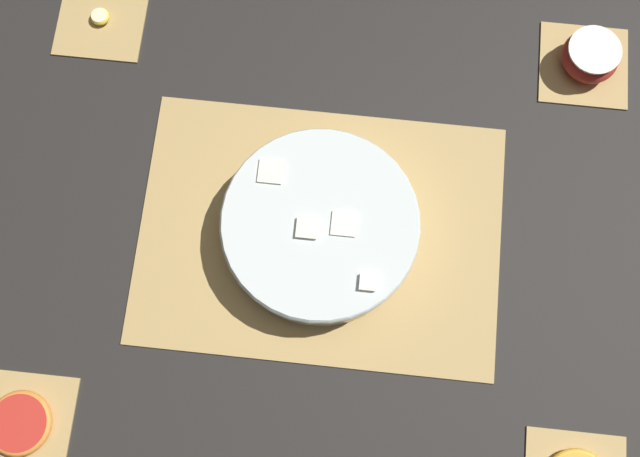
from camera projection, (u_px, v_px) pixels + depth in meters
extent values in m
plane|color=black|center=(320.00, 234.00, 1.02)|extent=(6.00, 6.00, 0.00)
cube|color=tan|center=(320.00, 233.00, 1.02)|extent=(0.49, 0.35, 0.01)
cube|color=#4C381E|center=(440.00, 245.00, 1.01)|extent=(0.01, 0.35, 0.00)
cube|color=#4C381E|center=(380.00, 239.00, 1.01)|extent=(0.01, 0.35, 0.00)
cube|color=#4C381E|center=(320.00, 233.00, 1.01)|extent=(0.01, 0.35, 0.00)
cube|color=#4C381E|center=(260.00, 227.00, 1.02)|extent=(0.01, 0.35, 0.00)
cube|color=#4C381E|center=(201.00, 221.00, 1.02)|extent=(0.01, 0.35, 0.00)
cube|color=tan|center=(584.00, 65.00, 1.08)|extent=(0.13, 0.13, 0.01)
cube|color=#4C381E|center=(611.00, 67.00, 1.07)|extent=(0.00, 0.12, 0.00)
cube|color=#4C381E|center=(593.00, 65.00, 1.07)|extent=(0.00, 0.12, 0.00)
cube|color=#4C381E|center=(575.00, 64.00, 1.08)|extent=(0.00, 0.12, 0.00)
cube|color=#4C381E|center=(558.00, 62.00, 1.08)|extent=(0.00, 0.12, 0.00)
cube|color=tan|center=(101.00, 19.00, 1.09)|extent=(0.13, 0.13, 0.01)
cube|color=#4C381E|center=(122.00, 21.00, 1.09)|extent=(0.00, 0.12, 0.00)
cube|color=#4C381E|center=(101.00, 18.00, 1.09)|extent=(0.00, 0.12, 0.00)
cube|color=#4C381E|center=(80.00, 16.00, 1.09)|extent=(0.00, 0.12, 0.00)
cube|color=tan|center=(22.00, 423.00, 0.95)|extent=(0.13, 0.13, 0.01)
cube|color=#4C381E|center=(46.00, 426.00, 0.95)|extent=(0.00, 0.12, 0.00)
cube|color=#4C381E|center=(22.00, 423.00, 0.95)|extent=(0.00, 0.12, 0.00)
cylinder|color=silver|center=(320.00, 227.00, 0.98)|extent=(0.25, 0.25, 0.06)
torus|color=silver|center=(320.00, 223.00, 0.96)|extent=(0.26, 0.26, 0.01)
cylinder|color=beige|center=(358.00, 161.00, 0.98)|extent=(0.03, 0.03, 0.01)
cylinder|color=beige|center=(268.00, 208.00, 0.98)|extent=(0.03, 0.03, 0.01)
cylinder|color=beige|center=(289.00, 283.00, 0.95)|extent=(0.03, 0.03, 0.01)
cylinder|color=beige|center=(331.00, 285.00, 0.96)|extent=(0.03, 0.03, 0.01)
cylinder|color=beige|center=(283.00, 275.00, 0.98)|extent=(0.03, 0.03, 0.01)
cylinder|color=beige|center=(249.00, 215.00, 1.00)|extent=(0.03, 0.03, 0.01)
cylinder|color=beige|center=(265.00, 254.00, 0.99)|extent=(0.03, 0.03, 0.01)
cylinder|color=beige|center=(394.00, 250.00, 0.99)|extent=(0.03, 0.03, 0.01)
cylinder|color=beige|center=(361.00, 212.00, 0.99)|extent=(0.03, 0.03, 0.01)
cylinder|color=beige|center=(335.00, 255.00, 0.96)|extent=(0.03, 0.03, 0.01)
cylinder|color=beige|center=(341.00, 172.00, 0.98)|extent=(0.03, 0.03, 0.01)
cube|color=white|center=(307.00, 230.00, 0.96)|extent=(0.03, 0.03, 0.03)
cube|color=white|center=(246.00, 236.00, 0.97)|extent=(0.02, 0.02, 0.02)
cube|color=white|center=(285.00, 256.00, 0.97)|extent=(0.02, 0.02, 0.02)
cube|color=white|center=(330.00, 155.00, 0.99)|extent=(0.02, 0.02, 0.02)
cube|color=white|center=(343.00, 226.00, 0.97)|extent=(0.03, 0.03, 0.03)
cube|color=white|center=(367.00, 283.00, 0.94)|extent=(0.02, 0.02, 0.02)
cube|color=white|center=(376.00, 262.00, 0.96)|extent=(0.03, 0.03, 0.03)
cube|color=white|center=(309.00, 175.00, 0.99)|extent=(0.02, 0.02, 0.02)
cube|color=white|center=(390.00, 230.00, 1.00)|extent=(0.02, 0.02, 0.02)
cube|color=white|center=(271.00, 175.00, 0.98)|extent=(0.03, 0.03, 0.03)
ellipsoid|color=red|center=(354.00, 239.00, 1.00)|extent=(0.03, 0.02, 0.01)
ellipsoid|color=red|center=(335.00, 196.00, 1.00)|extent=(0.03, 0.02, 0.02)
ellipsoid|color=orange|center=(341.00, 164.00, 1.01)|extent=(0.03, 0.02, 0.01)
ellipsoid|color=orange|center=(273.00, 239.00, 0.96)|extent=(0.04, 0.02, 0.02)
ellipsoid|color=orange|center=(320.00, 159.00, 1.02)|extent=(0.03, 0.01, 0.01)
ellipsoid|color=orange|center=(295.00, 165.00, 1.02)|extent=(0.03, 0.02, 0.02)
ellipsoid|color=orange|center=(325.00, 302.00, 0.95)|extent=(0.03, 0.01, 0.01)
ellipsoid|color=orange|center=(281.00, 205.00, 1.00)|extent=(0.03, 0.02, 0.01)
ellipsoid|color=orange|center=(320.00, 269.00, 0.97)|extent=(0.03, 0.01, 0.01)
ellipsoid|color=#B72D23|center=(590.00, 57.00, 1.05)|extent=(0.08, 0.08, 0.04)
cylinder|color=white|center=(595.00, 50.00, 1.03)|extent=(0.07, 0.07, 0.00)
cylinder|color=beige|center=(100.00, 16.00, 1.09)|extent=(0.02, 0.02, 0.01)
torus|color=yellow|center=(100.00, 16.00, 1.09)|extent=(0.03, 0.03, 0.01)
cylinder|color=red|center=(20.00, 423.00, 0.95)|extent=(0.07, 0.07, 0.01)
torus|color=orange|center=(20.00, 423.00, 0.95)|extent=(0.08, 0.08, 0.01)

